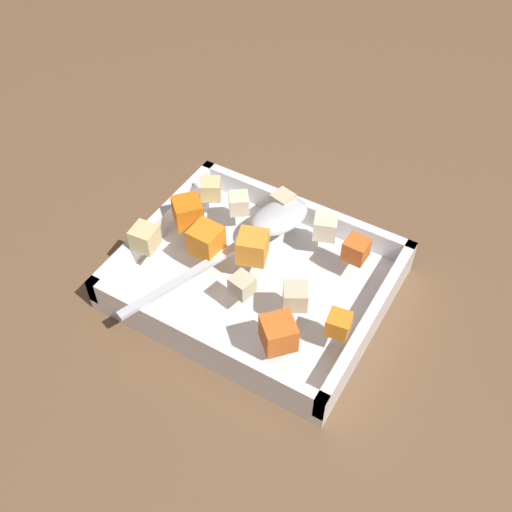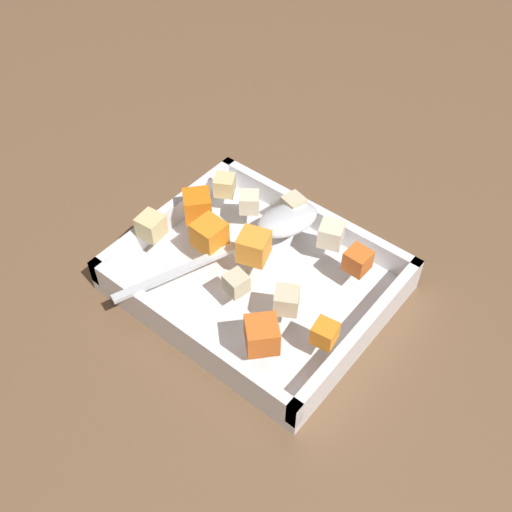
% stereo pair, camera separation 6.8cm
% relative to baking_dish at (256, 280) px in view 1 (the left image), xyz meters
% --- Properties ---
extents(ground_plane, '(4.00, 4.00, 0.00)m').
position_rel_baking_dish_xyz_m(ground_plane, '(0.01, -0.01, -0.01)').
color(ground_plane, brown).
extents(baking_dish, '(0.29, 0.24, 0.05)m').
position_rel_baking_dish_xyz_m(baking_dish, '(0.00, 0.00, 0.00)').
color(baking_dish, silver).
rests_on(baking_dish, ground_plane).
extents(carrot_chunk_back_center, '(0.03, 0.03, 0.03)m').
position_rel_baking_dish_xyz_m(carrot_chunk_back_center, '(-0.09, -0.06, 0.04)').
color(carrot_chunk_back_center, orange).
rests_on(carrot_chunk_back_center, baking_dish).
extents(carrot_chunk_near_left, '(0.04, 0.04, 0.03)m').
position_rel_baking_dish_xyz_m(carrot_chunk_near_left, '(0.01, -0.01, 0.05)').
color(carrot_chunk_near_left, orange).
rests_on(carrot_chunk_near_left, baking_dish).
extents(carrot_chunk_far_left, '(0.05, 0.05, 0.03)m').
position_rel_baking_dish_xyz_m(carrot_chunk_far_left, '(0.10, -0.01, 0.05)').
color(carrot_chunk_far_left, orange).
rests_on(carrot_chunk_far_left, baking_dish).
extents(carrot_chunk_center, '(0.03, 0.03, 0.02)m').
position_rel_baking_dish_xyz_m(carrot_chunk_center, '(-0.12, 0.04, 0.04)').
color(carrot_chunk_center, orange).
rests_on(carrot_chunk_center, baking_dish).
extents(carrot_chunk_near_spoon, '(0.03, 0.03, 0.03)m').
position_rel_baking_dish_xyz_m(carrot_chunk_near_spoon, '(0.06, 0.01, 0.05)').
color(carrot_chunk_near_spoon, orange).
rests_on(carrot_chunk_near_spoon, baking_dish).
extents(carrot_chunk_heap_top, '(0.05, 0.05, 0.03)m').
position_rel_baking_dish_xyz_m(carrot_chunk_heap_top, '(-0.07, 0.08, 0.05)').
color(carrot_chunk_heap_top, orange).
rests_on(carrot_chunk_heap_top, baking_dish).
extents(potato_chunk_corner_sw, '(0.03, 0.03, 0.03)m').
position_rel_baking_dish_xyz_m(potato_chunk_corner_sw, '(-0.07, 0.03, 0.04)').
color(potato_chunk_corner_sw, beige).
rests_on(potato_chunk_corner_sw, baking_dish).
extents(potato_chunk_mid_left, '(0.03, 0.03, 0.02)m').
position_rel_baking_dish_xyz_m(potato_chunk_mid_left, '(0.10, -0.07, 0.04)').
color(potato_chunk_mid_left, '#E0CC89').
rests_on(potato_chunk_mid_left, baking_dish).
extents(potato_chunk_near_right, '(0.03, 0.03, 0.03)m').
position_rel_baking_dish_xyz_m(potato_chunk_near_right, '(-0.05, -0.08, 0.05)').
color(potato_chunk_near_right, beige).
rests_on(potato_chunk_near_right, baking_dish).
extents(potato_chunk_far_right, '(0.03, 0.03, 0.02)m').
position_rel_baking_dish_xyz_m(potato_chunk_far_right, '(0.02, -0.09, 0.04)').
color(potato_chunk_far_right, beige).
rests_on(potato_chunk_far_right, baking_dish).
extents(potato_chunk_mid_right, '(0.03, 0.03, 0.03)m').
position_rel_baking_dish_xyz_m(potato_chunk_mid_right, '(0.12, 0.04, 0.05)').
color(potato_chunk_mid_right, '#E0CC89').
rests_on(potato_chunk_mid_right, baking_dish).
extents(potato_chunk_front_center, '(0.03, 0.03, 0.02)m').
position_rel_baking_dish_xyz_m(potato_chunk_front_center, '(-0.01, 0.04, 0.04)').
color(potato_chunk_front_center, beige).
rests_on(potato_chunk_front_center, baking_dish).
extents(potato_chunk_rim_edge, '(0.03, 0.03, 0.02)m').
position_rel_baking_dish_xyz_m(potato_chunk_rim_edge, '(0.06, -0.06, 0.04)').
color(potato_chunk_rim_edge, beige).
rests_on(potato_chunk_rim_edge, baking_dish).
extents(serving_spoon, '(0.12, 0.25, 0.02)m').
position_rel_baking_dish_xyz_m(serving_spoon, '(0.01, -0.05, 0.04)').
color(serving_spoon, silver).
rests_on(serving_spoon, baking_dish).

